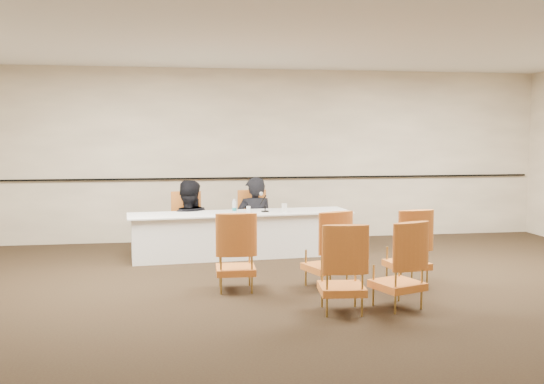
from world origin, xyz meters
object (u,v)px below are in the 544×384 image
at_px(aud_chair_front_mid, 326,249).
at_px(aud_chair_back_right, 398,264).
at_px(aud_chair_front_right, 407,246).
at_px(drinking_glass, 248,209).
at_px(coffee_cup, 284,208).
at_px(aud_chair_front_left, 236,251).
at_px(panelist_second, 188,233).
at_px(panelist_second_chair, 188,222).
at_px(panel_table, 241,234).
at_px(microphone, 265,202).
at_px(water_bottle, 234,206).
at_px(panelist_main, 255,229).
at_px(aud_chair_back_mid, 342,267).
at_px(panelist_main_chair, 254,220).

relative_size(aud_chair_front_mid, aud_chair_back_right, 1.00).
bearing_deg(aud_chair_front_mid, aud_chair_front_right, -18.58).
relative_size(drinking_glass, coffee_cup, 0.75).
distance_m(aud_chair_front_left, aud_chair_front_right, 2.13).
relative_size(panelist_second, aud_chair_front_right, 1.76).
bearing_deg(panelist_second_chair, panel_table, -34.47).
bearing_deg(aud_chair_front_right, panelist_second, 128.48).
height_order(panel_table, aud_chair_front_left, aud_chair_front_left).
distance_m(microphone, water_bottle, 0.48).
height_order(panelist_main, panelist_second, panelist_main).
xyz_separation_m(coffee_cup, aud_chair_front_right, (1.20, -1.95, -0.27)).
bearing_deg(aud_chair_back_right, panel_table, 94.21).
xyz_separation_m(drinking_glass, aud_chair_front_mid, (0.71, -2.01, -0.25)).
bearing_deg(water_bottle, aud_chair_back_mid, -74.46).
distance_m(panelist_second, aud_chair_front_left, 2.53).
xyz_separation_m(water_bottle, aud_chair_front_left, (-0.17, -1.93, -0.31)).
xyz_separation_m(aud_chair_back_mid, aud_chair_back_right, (0.64, 0.07, 0.00)).
height_order(panel_table, aud_chair_back_right, aud_chair_back_right).
height_order(panelist_main, aud_chair_front_mid, panelist_main).
xyz_separation_m(panelist_second, aud_chair_back_mid, (1.53, -3.54, 0.17)).
height_order(aud_chair_front_right, aud_chair_back_mid, same).
bearing_deg(water_bottle, panel_table, 38.12).
height_order(panel_table, panelist_main, panelist_main).
bearing_deg(drinking_glass, water_bottle, -170.61).
bearing_deg(microphone, aud_chair_front_mid, -90.98).
xyz_separation_m(panelist_second_chair, aud_chair_front_left, (0.52, -2.47, 0.00)).
distance_m(coffee_cup, aud_chair_front_left, 2.15).
height_order(microphone, drinking_glass, microphone).
bearing_deg(drinking_glass, coffee_cup, -5.43).
distance_m(water_bottle, aud_chair_front_mid, 2.21).
relative_size(panelist_main, microphone, 5.57).
relative_size(panel_table, panelist_main, 2.00).
bearing_deg(aud_chair_back_right, drinking_glass, 92.77).
xyz_separation_m(panelist_second, aud_chair_back_right, (2.16, -3.48, 0.17)).
distance_m(panelist_main_chair, water_bottle, 0.80).
bearing_deg(panelist_main, microphone, 95.43).
relative_size(panelist_second, microphone, 5.50).
distance_m(panelist_second, aud_chair_front_mid, 3.00).
relative_size(panelist_second, water_bottle, 7.73).
distance_m(panelist_second_chair, water_bottle, 0.93).
distance_m(panelist_main, aud_chair_front_left, 2.63).
relative_size(panelist_main_chair, panelist_second_chair, 1.00).
distance_m(panel_table, coffee_cup, 0.78).
xyz_separation_m(panelist_main_chair, aud_chair_front_right, (1.57, -2.60, 0.00)).
height_order(panelist_main, aud_chair_back_mid, panelist_main).
height_order(water_bottle, aud_chair_front_right, aud_chair_front_right).
xyz_separation_m(panelist_main_chair, aud_chair_back_mid, (0.45, -3.63, 0.00)).
xyz_separation_m(panelist_main, aud_chair_front_right, (1.57, -2.60, 0.14)).
bearing_deg(microphone, coffee_cup, -26.84).
relative_size(microphone, aud_chair_back_right, 0.32).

